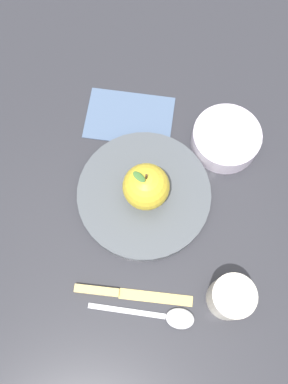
% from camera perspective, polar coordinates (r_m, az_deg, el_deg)
% --- Properties ---
extents(ground_plane, '(2.40, 2.40, 0.00)m').
position_cam_1_polar(ground_plane, '(0.76, -0.44, -1.99)').
color(ground_plane, '#2D2D33').
extents(dinner_plate, '(0.25, 0.25, 0.02)m').
position_cam_1_polar(dinner_plate, '(0.76, -0.00, -0.26)').
color(dinner_plate, '#4C5156').
rests_on(dinner_plate, ground_plane).
extents(apple, '(0.08, 0.08, 0.10)m').
position_cam_1_polar(apple, '(0.71, 0.30, 0.74)').
color(apple, gold).
rests_on(apple, dinner_plate).
extents(side_bowl, '(0.13, 0.13, 0.04)m').
position_cam_1_polar(side_bowl, '(0.80, 11.27, 7.33)').
color(side_bowl, silver).
rests_on(side_bowl, ground_plane).
extents(cup, '(0.07, 0.07, 0.07)m').
position_cam_1_polar(cup, '(0.71, 11.96, -14.01)').
color(cup, silver).
rests_on(cup, ground_plane).
extents(knife, '(0.20, 0.06, 0.01)m').
position_cam_1_polar(knife, '(0.73, -3.02, -13.81)').
color(knife, '#D8B766').
rests_on(knife, ground_plane).
extents(spoon, '(0.18, 0.07, 0.01)m').
position_cam_1_polar(spoon, '(0.73, 3.25, -16.82)').
color(spoon, silver).
rests_on(spoon, ground_plane).
extents(linen_napkin, '(0.19, 0.15, 0.00)m').
position_cam_1_polar(linen_napkin, '(0.83, -2.07, 10.28)').
color(linen_napkin, slate).
rests_on(linen_napkin, ground_plane).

